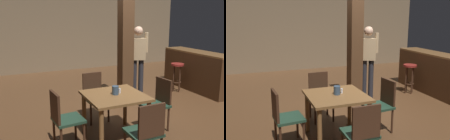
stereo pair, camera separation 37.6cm
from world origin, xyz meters
The scene contains 13 objects.
ground_plane centered at (0.00, 0.00, 0.00)m, with size 10.80×10.80×0.00m, color #4C301C.
wall_back centered at (0.00, 4.50, 1.40)m, with size 8.00×0.10×2.80m, color #756047.
pillar centered at (-0.14, 0.56, 1.40)m, with size 0.28×0.28×2.80m, color #4C301C.
dining_table centered at (-1.12, -0.96, 0.61)m, with size 0.92×0.92×0.74m.
chair_east centered at (-0.30, -0.97, 0.51)m, with size 0.46×0.46×0.89m.
chair_south centered at (-1.08, -1.85, 0.51)m, with size 0.42×0.42×0.89m.
chair_north centered at (-1.15, -0.13, 0.51)m, with size 0.43×0.43×0.89m.
chair_west centered at (-1.96, -0.97, 0.51)m, with size 0.46×0.46×0.89m.
napkin_cup centered at (-1.11, -0.96, 0.81)m, with size 0.11×0.11×0.14m, color #33475B.
salt_shaker centered at (-1.01, -0.93, 0.78)m, with size 0.03×0.03×0.08m, color silver.
standing_person centered at (0.22, 0.62, 1.00)m, with size 0.46×0.32×1.72m.
bar_counter centered at (1.96, 0.61, 0.53)m, with size 0.56×2.10×1.04m.
bar_stool_near centered at (1.45, 0.68, 0.55)m, with size 0.33×0.33×0.75m.
Camera 1 is at (-2.72, -4.38, 1.97)m, focal length 40.00 mm.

